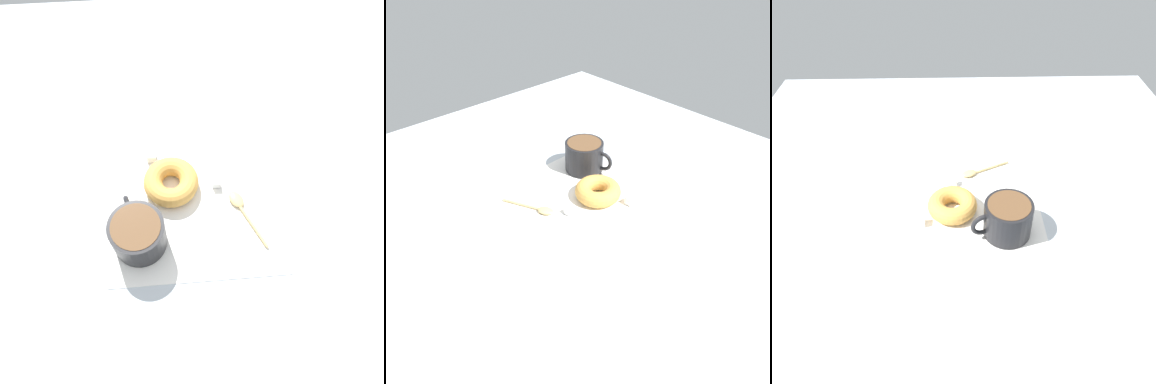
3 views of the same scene
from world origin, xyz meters
TOP-DOWN VIEW (x-y plane):
  - ground_plane at (0.00, 0.00)cm, footprint 120.00×120.00cm
  - napkin at (0.66, -1.36)cm, footprint 32.42×32.42cm
  - coffee_cup at (10.47, 6.73)cm, footprint 9.44×12.15cm
  - donut at (4.41, -3.89)cm, footprint 10.36×10.36cm
  - spoon at (-8.22, 1.81)cm, footprint 6.48×11.46cm
  - sugar_cube at (8.02, -10.38)cm, footprint 1.83×1.83cm
  - sugar_cube_extra at (-4.16, -3.60)cm, footprint 1.54×1.54cm

SIDE VIEW (x-z plane):
  - ground_plane at x=0.00cm, z-range -2.00..0.00cm
  - napkin at x=0.66cm, z-range 0.00..0.30cm
  - spoon at x=-8.22cm, z-range 0.25..1.15cm
  - sugar_cube_extra at x=-4.16cm, z-range 0.30..1.84cm
  - sugar_cube at x=8.02cm, z-range 0.30..2.13cm
  - donut at x=4.41cm, z-range 0.30..3.87cm
  - coffee_cup at x=10.47cm, z-range 0.45..7.86cm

